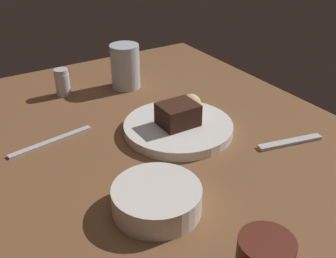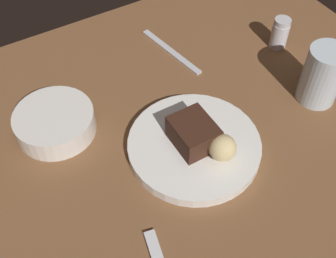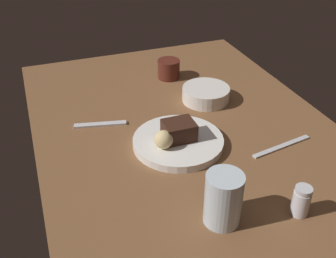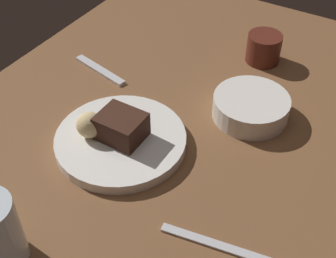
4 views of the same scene
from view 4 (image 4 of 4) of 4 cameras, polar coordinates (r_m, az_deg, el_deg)
The scene contains 8 objects.
dining_table at distance 90.16cm, azimuth -0.58°, elevation -1.30°, with size 120.00×84.00×3.00cm, color brown.
dessert_plate at distance 86.69cm, azimuth -5.81°, elevation -1.43°, with size 24.39×24.39×2.12cm, color white.
chocolate_cake_slice at distance 84.31cm, azimuth -5.75°, elevation 0.31°, with size 8.17×6.87×4.89cm, color #381E14.
bread_roll at distance 85.43cm, azimuth -9.61°, elevation 0.50°, with size 4.85×4.85×4.85cm, color #DBC184.
side_bowl at distance 93.11cm, azimuth 10.12°, elevation 2.68°, with size 15.03×15.03×4.48cm, color white.
coffee_cup at distance 109.01cm, azimuth 11.66°, elevation 9.70°, with size 7.77×7.77×6.60cm, color #562319.
dessert_spoon at distance 105.95cm, azimuth -8.35°, elevation 7.17°, with size 15.00×1.80×0.70cm, color silver.
butter_knife at distance 73.06cm, azimuth 6.42°, elevation -14.07°, with size 19.00×1.40×0.50cm, color silver.
Camera 4 is at (-55.31, -34.12, 63.99)cm, focal length 49.68 mm.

